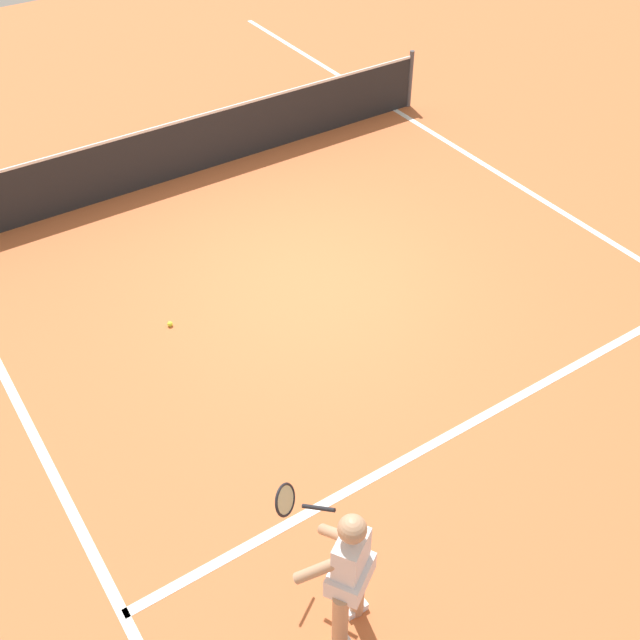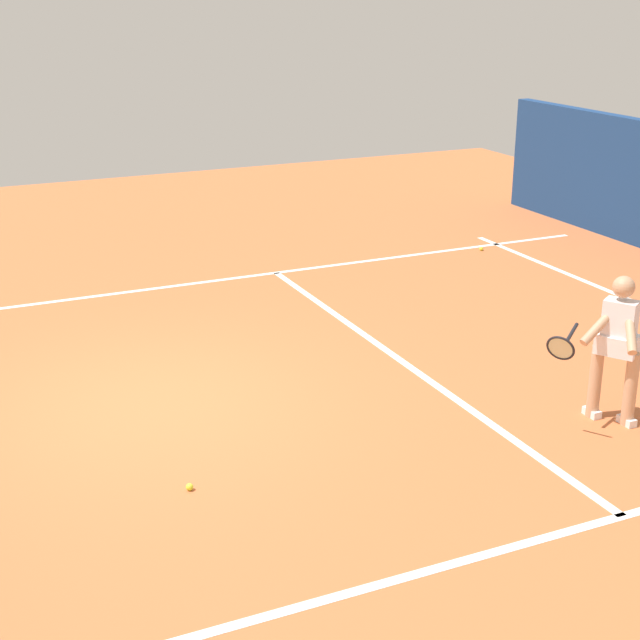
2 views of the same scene
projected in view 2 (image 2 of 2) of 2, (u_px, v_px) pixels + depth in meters
ground_plane at (153, 403)px, 10.15m from camera, size 24.91×24.91×0.00m
service_line_marking at (398, 359)px, 11.32m from camera, size 7.79×0.10×0.01m
sideline_left_marking at (295, 608)px, 6.81m from camera, size 0.10×17.16×0.01m
sideline_right_marking at (81, 298)px, 13.48m from camera, size 0.10×17.16×0.01m
tennis_player at (616, 344)px, 9.44m from camera, size 0.68×1.14×1.55m
tennis_ball_near at (481, 249)px, 15.87m from camera, size 0.07×0.07×0.07m
tennis_ball_mid at (190, 487)px, 8.39m from camera, size 0.07×0.07×0.07m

